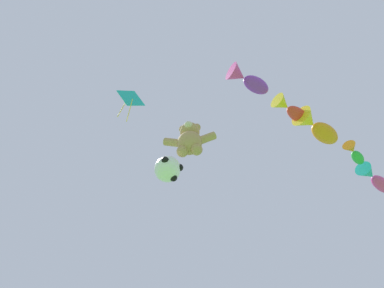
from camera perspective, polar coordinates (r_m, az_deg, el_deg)
teddy_bear_kite at (r=11.45m, az=-0.45°, el=0.94°), size 2.06×0.91×2.09m
soccer_ball_kite at (r=10.19m, az=-4.62°, el=-4.79°), size 0.99×0.98×0.91m
fish_kite_violet at (r=13.24m, az=10.40°, el=11.94°), size 1.96×1.75×0.84m
fish_kite_crimson at (r=13.96m, az=18.18°, el=6.29°), size 1.80×1.74×0.75m
fish_kite_tangerine at (r=14.61m, az=22.56°, el=3.02°), size 2.29×2.25×1.05m
fish_kite_emerald at (r=16.41m, az=28.53°, el=-1.52°), size 1.22×1.48×0.61m
fish_kite_magenta at (r=17.78m, az=31.47°, el=-5.64°), size 2.15×2.23×0.82m
diamond_kite at (r=14.00m, az=-11.67°, el=8.32°), size 1.14×0.92×2.92m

